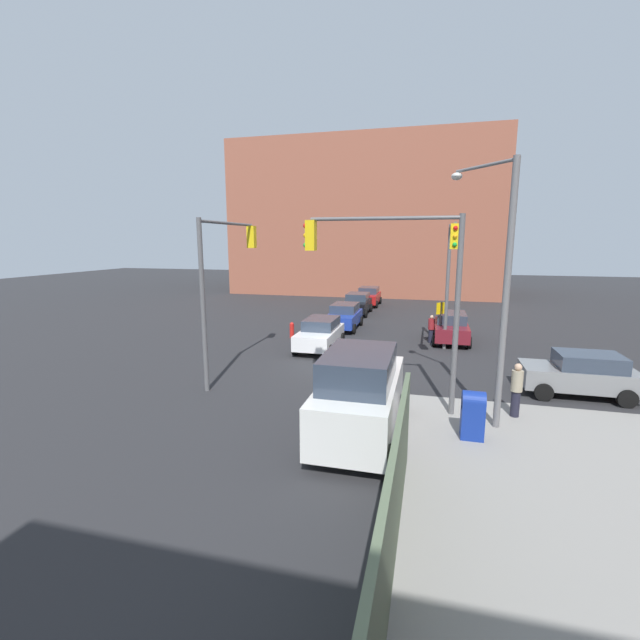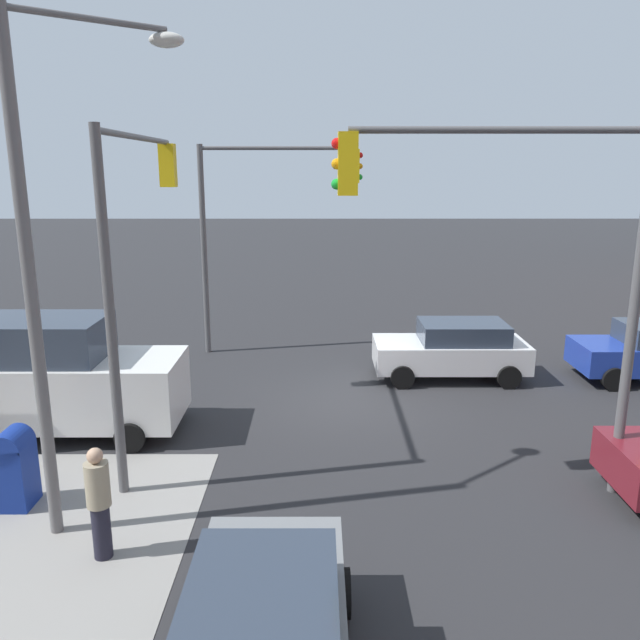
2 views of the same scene
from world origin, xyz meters
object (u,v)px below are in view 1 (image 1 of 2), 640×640
object	(u,v)px
hatchback_blue	(344,316)
traffic_signal_ne_corner	(396,274)
street_lamp_corner	(498,274)
traffic_signal_nw_corner	(450,264)
mailbox_blue	(473,413)
hatchback_gray	(580,374)
coupe_white	(320,333)
coupe_black	(357,303)
fire_hydrant	(292,330)
pedestrian_crossing	(431,329)
van_white_delivery	(360,393)
coupe_maroon	(451,327)
coupe_red	(369,296)
pedestrian_waiting	(516,389)
traffic_signal_se_corner	(225,268)

from	to	relation	value
hatchback_blue	traffic_signal_ne_corner	bearing A→B (deg)	18.25
street_lamp_corner	traffic_signal_nw_corner	bearing A→B (deg)	-171.76
mailbox_blue	hatchback_gray	world-z (taller)	hatchback_gray
coupe_white	coupe_black	size ratio (longest dim) A/B	1.01
fire_hydrant	pedestrian_crossing	size ratio (longest dim) A/B	0.60
traffic_signal_nw_corner	traffic_signal_ne_corner	distance (m)	7.26
fire_hydrant	coupe_white	xyz separation A→B (m)	(2.14, 2.29, 0.36)
hatchback_blue	van_white_delivery	xyz separation A→B (m)	(15.24, 3.53, 0.44)
coupe_white	traffic_signal_ne_corner	bearing A→B (deg)	31.13
hatchback_blue	coupe_maroon	distance (m)	6.92
coupe_red	hatchback_blue	distance (m)	10.66
street_lamp_corner	pedestrian_crossing	world-z (taller)	street_lamp_corner
coupe_maroon	pedestrian_crossing	size ratio (longest dim) A/B	2.69
hatchback_blue	pedestrian_waiting	world-z (taller)	pedestrian_waiting
coupe_white	coupe_maroon	world-z (taller)	same
mailbox_blue	van_white_delivery	xyz separation A→B (m)	(0.59, -3.20, 0.52)
coupe_white	hatchback_gray	distance (m)	11.90
coupe_white	van_white_delivery	size ratio (longest dim) A/B	0.78
traffic_signal_ne_corner	coupe_white	bearing A→B (deg)	-148.87
traffic_signal_nw_corner	coupe_white	bearing A→B (deg)	-93.32
traffic_signal_ne_corner	fire_hydrant	xyz separation A→B (m)	(-9.50, -6.73, -4.13)
street_lamp_corner	pedestrian_crossing	size ratio (longest dim) A/B	5.06
hatchback_blue	coupe_maroon	world-z (taller)	same
street_lamp_corner	van_white_delivery	xyz separation A→B (m)	(1.88, -3.77, -3.42)
coupe_red	coupe_maroon	bearing A→B (deg)	27.42
coupe_white	van_white_delivery	bearing A→B (deg)	21.02
coupe_black	coupe_maroon	bearing A→B (deg)	40.71
traffic_signal_nw_corner	coupe_black	distance (m)	13.97
coupe_maroon	street_lamp_corner	bearing A→B (deg)	3.39
street_lamp_corner	coupe_maroon	world-z (taller)	street_lamp_corner
street_lamp_corner	coupe_red	bearing A→B (deg)	-163.25
coupe_white	pedestrian_waiting	size ratio (longest dim) A/B	2.35
traffic_signal_ne_corner	hatchback_gray	size ratio (longest dim) A/B	1.68
mailbox_blue	hatchback_gray	xyz separation A→B (m)	(-4.69, 4.16, 0.08)
traffic_signal_se_corner	street_lamp_corner	xyz separation A→B (m)	(2.30, 10.07, 0.10)
coupe_black	traffic_signal_ne_corner	bearing A→B (deg)	13.15
van_white_delivery	coupe_black	bearing A→B (deg)	-170.15
traffic_signal_se_corner	coupe_red	size ratio (longest dim) A/B	1.66
traffic_signal_ne_corner	pedestrian_waiting	size ratio (longest dim) A/B	3.61
traffic_signal_ne_corner	hatchback_blue	distance (m)	14.14
coupe_white	pedestrian_crossing	distance (m)	6.42
coupe_black	coupe_maroon	distance (m)	10.37
coupe_red	hatchback_blue	world-z (taller)	same
traffic_signal_se_corner	pedestrian_waiting	world-z (taller)	traffic_signal_se_corner
traffic_signal_se_corner	mailbox_blue	distance (m)	10.86
coupe_black	van_white_delivery	world-z (taller)	van_white_delivery
coupe_white	pedestrian_waiting	world-z (taller)	pedestrian_waiting
street_lamp_corner	coupe_maroon	size ratio (longest dim) A/B	1.88
traffic_signal_nw_corner	street_lamp_corner	size ratio (longest dim) A/B	0.81
hatchback_gray	hatchback_blue	bearing A→B (deg)	-132.41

